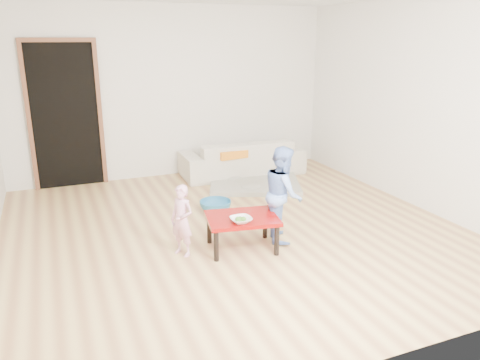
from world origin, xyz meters
TOP-DOWN VIEW (x-y plane):
  - floor at (0.00, 0.00)m, footprint 5.00×5.00m
  - back_wall at (0.00, 2.50)m, footprint 5.00×0.02m
  - right_wall at (2.50, 0.00)m, footprint 0.02×5.00m
  - doorway at (-1.60, 2.48)m, footprint 1.02×0.08m
  - sofa at (0.97, 2.05)m, footprint 1.95×0.80m
  - cushion at (0.66, 1.84)m, footprint 0.48×0.44m
  - red_table at (-0.10, -0.51)m, footprint 0.80×0.65m
  - bowl at (-0.17, -0.65)m, footprint 0.21×0.21m
  - broccoli at (-0.17, -0.65)m, footprint 0.12×0.12m
  - child_pink at (-0.71, -0.40)m, footprint 0.29×0.32m
  - child_blue at (0.40, -0.43)m, footprint 0.53×0.60m
  - basin at (0.02, 0.66)m, footprint 0.40×0.40m
  - blanket at (0.91, 1.44)m, footprint 1.59×1.47m

SIDE VIEW (x-z plane):
  - floor at x=0.00m, z-range -0.01..0.01m
  - blanket at x=0.91m, z-range 0.00..0.06m
  - basin at x=0.02m, z-range 0.00..0.13m
  - red_table at x=-0.10m, z-range 0.00..0.36m
  - sofa at x=0.97m, z-range 0.00..0.56m
  - child_pink at x=-0.71m, z-range 0.00..0.73m
  - bowl at x=-0.17m, z-range 0.36..0.41m
  - broccoli at x=-0.17m, z-range 0.36..0.41m
  - cushion at x=0.66m, z-range 0.37..0.49m
  - child_blue at x=0.40m, z-range 0.00..1.03m
  - doorway at x=-1.60m, z-range -0.03..2.08m
  - back_wall at x=0.00m, z-range 0.00..2.60m
  - right_wall at x=2.50m, z-range 0.00..2.60m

